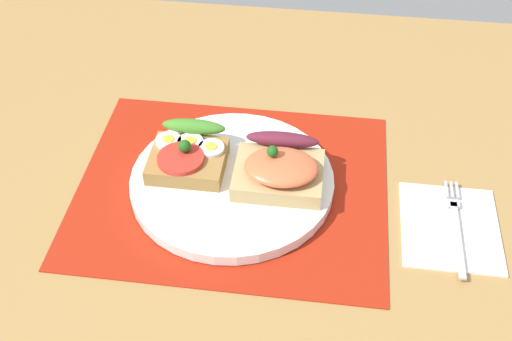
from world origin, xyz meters
TOP-DOWN VIEW (x-y plane):
  - ground_plane at (0.00, 0.00)cm, footprint 120.00×90.00cm
  - placemat at (0.00, 0.00)cm, footprint 38.54×31.84cm
  - plate at (0.00, 0.00)cm, footprint 25.36×25.36cm
  - sandwich_egg_tomato at (-5.81, 1.75)cm, footprint 9.35×9.79cm
  - sandwich_salmon at (5.88, 0.05)cm, footprint 10.79×10.08cm
  - napkin at (26.58, -3.33)cm, footprint 11.46×13.35cm
  - fork at (27.15, -3.30)cm, footprint 1.62×15.16cm

SIDE VIEW (x-z plane):
  - ground_plane at x=0.00cm, z-range -3.20..0.00cm
  - placemat at x=0.00cm, z-range 0.00..0.30cm
  - napkin at x=26.58cm, z-range 0.00..0.60cm
  - fork at x=27.15cm, z-range 0.60..0.92cm
  - plate at x=0.00cm, z-range 0.30..1.80cm
  - sandwich_egg_tomato at x=-5.81cm, z-range 1.23..5.51cm
  - sandwich_salmon at x=5.88cm, z-range 1.02..6.60cm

